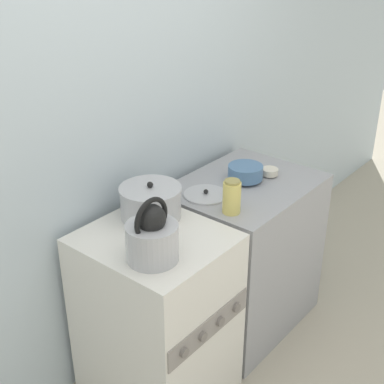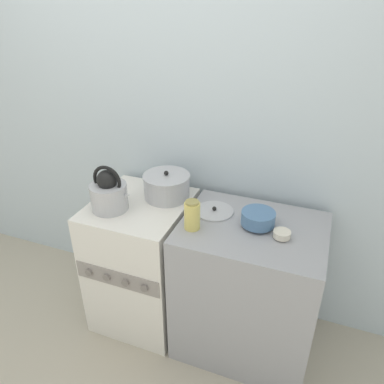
% 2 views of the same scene
% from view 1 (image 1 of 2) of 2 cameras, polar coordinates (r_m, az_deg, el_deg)
% --- Properties ---
extents(wall_back, '(7.00, 0.06, 2.50)m').
position_cam_1_polar(wall_back, '(2.40, -10.99, 6.03)').
color(wall_back, silver).
rests_on(wall_back, ground_plane).
extents(stove, '(0.56, 0.64, 0.87)m').
position_cam_1_polar(stove, '(2.56, -3.74, -13.17)').
color(stove, silver).
rests_on(stove, ground_plane).
extents(counter, '(0.78, 0.61, 0.87)m').
position_cam_1_polar(counter, '(3.00, 5.38, -6.57)').
color(counter, '#99999E').
rests_on(counter, ground_plane).
extents(kettle, '(0.26, 0.21, 0.27)m').
position_cam_1_polar(kettle, '(2.11, -4.25, -4.75)').
color(kettle, '#B2B2B7').
rests_on(kettle, stove).
extents(cooking_pot, '(0.28, 0.28, 0.18)m').
position_cam_1_polar(cooking_pot, '(2.43, -4.43, -1.07)').
color(cooking_pot, '#B2B2B7').
rests_on(cooking_pot, stove).
extents(enamel_bowl, '(0.18, 0.18, 0.09)m').
position_cam_1_polar(enamel_bowl, '(2.79, 5.71, 2.10)').
color(enamel_bowl, '#4C729E').
rests_on(enamel_bowl, counter).
extents(small_ceramic_bowl, '(0.09, 0.09, 0.04)m').
position_cam_1_polar(small_ceramic_bowl, '(2.88, 8.29, 2.15)').
color(small_ceramic_bowl, beige).
rests_on(small_ceramic_bowl, counter).
extents(storage_jar, '(0.08, 0.08, 0.16)m').
position_cam_1_polar(storage_jar, '(2.47, 4.26, -0.51)').
color(storage_jar, '#E0CC66').
rests_on(storage_jar, counter).
extents(loose_pot_lid, '(0.22, 0.22, 0.03)m').
position_cam_1_polar(loose_pot_lid, '(2.65, 1.48, -0.28)').
color(loose_pot_lid, '#B2B2B7').
rests_on(loose_pot_lid, counter).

